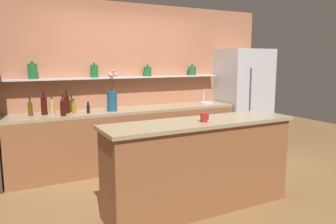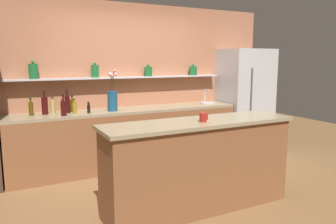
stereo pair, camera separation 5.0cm
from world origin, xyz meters
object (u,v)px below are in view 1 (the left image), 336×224
(bottle_spirit_6, at_px, (52,107))
(sink_fixture, at_px, (206,102))
(bottle_wine_1, at_px, (44,106))
(bottle_oil_2, at_px, (62,108))
(bottle_oil_0, at_px, (74,108))
(bottle_oil_5, at_px, (30,109))
(refrigerator, at_px, (243,100))
(bottle_oil_4, at_px, (72,105))
(bottle_sauce_3, at_px, (88,108))
(bottle_wine_7, at_px, (67,104))
(coffee_mug, at_px, (204,117))
(flower_vase, at_px, (112,99))
(bottle_wine_8, at_px, (63,108))

(bottle_spirit_6, bearing_deg, sink_fixture, -2.17)
(bottle_wine_1, bearing_deg, bottle_oil_2, -14.51)
(bottle_oil_0, distance_m, bottle_oil_2, 0.17)
(bottle_oil_2, xyz_separation_m, bottle_oil_5, (-0.41, 0.05, 0.02))
(refrigerator, bearing_deg, bottle_oil_4, 176.78)
(bottle_oil_0, height_order, bottle_sauce_3, bottle_oil_0)
(bottle_wine_7, bearing_deg, coffee_mug, -60.77)
(refrigerator, height_order, bottle_oil_0, refrigerator)
(bottle_wine_1, bearing_deg, flower_vase, -7.47)
(flower_vase, height_order, bottle_oil_5, flower_vase)
(flower_vase, relative_size, bottle_wine_1, 1.83)
(bottle_wine_7, distance_m, coffee_mug, 2.22)
(bottle_spirit_6, bearing_deg, bottle_wine_7, -17.85)
(bottle_sauce_3, relative_size, bottle_oil_4, 0.67)
(bottle_oil_2, bearing_deg, bottle_oil_4, 39.20)
(refrigerator, distance_m, bottle_wine_8, 3.33)
(flower_vase, xyz_separation_m, bottle_wine_7, (-0.65, 0.11, -0.05))
(refrigerator, xyz_separation_m, sink_fixture, (-0.81, 0.05, 0.00))
(bottle_oil_5, height_order, bottle_spirit_6, bottle_oil_5)
(bottle_oil_0, bearing_deg, bottle_wine_1, 167.10)
(bottle_wine_1, height_order, bottle_wine_7, bottle_wine_7)
(sink_fixture, bearing_deg, bottle_spirit_6, 177.83)
(bottle_oil_4, bearing_deg, bottle_oil_2, -140.80)
(bottle_sauce_3, xyz_separation_m, coffee_mug, (0.81, -1.79, 0.08))
(flower_vase, height_order, sink_fixture, flower_vase)
(bottle_wine_1, distance_m, coffee_mug, 2.40)
(bottle_oil_4, relative_size, bottle_spirit_6, 1.05)
(bottle_wine_1, distance_m, bottle_wine_7, 0.31)
(sink_fixture, height_order, bottle_oil_4, sink_fixture)
(bottle_wine_1, xyz_separation_m, bottle_oil_4, (0.40, 0.08, -0.03))
(refrigerator, distance_m, bottle_wine_1, 3.54)
(bottle_oil_0, distance_m, bottle_oil_5, 0.58)
(bottle_wine_7, xyz_separation_m, coffee_mug, (1.08, -1.94, 0.02))
(refrigerator, distance_m, sink_fixture, 0.81)
(flower_vase, bearing_deg, bottle_wine_8, -170.71)
(bottle_oil_0, xyz_separation_m, bottle_oil_2, (-0.16, 0.03, -0.00))
(flower_vase, xyz_separation_m, bottle_spirit_6, (-0.84, 0.17, -0.09))
(bottle_wine_1, distance_m, bottle_oil_2, 0.24)
(bottle_wine_1, bearing_deg, refrigerator, -1.64)
(bottle_spirit_6, distance_m, bottle_wine_8, 0.31)
(bottle_oil_2, xyz_separation_m, bottle_sauce_3, (0.35, -0.10, -0.01))
(bottle_oil_2, bearing_deg, coffee_mug, -58.43)
(coffee_mug, bearing_deg, bottle_oil_2, 121.57)
(bottle_spirit_6, relative_size, bottle_wine_7, 0.69)
(refrigerator, distance_m, bottle_wine_7, 3.23)
(bottle_oil_0, height_order, bottle_oil_2, bottle_oil_0)
(bottle_oil_5, bearing_deg, bottle_oil_2, -6.48)
(bottle_oil_4, bearing_deg, bottle_oil_0, -90.80)
(bottle_oil_0, relative_size, bottle_oil_5, 0.86)
(refrigerator, height_order, bottle_wine_1, refrigerator)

